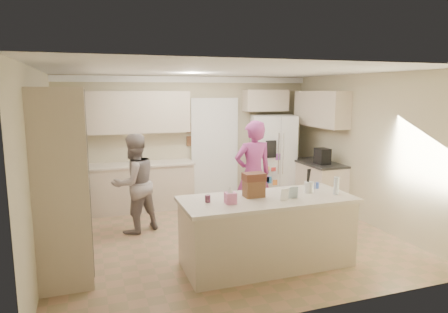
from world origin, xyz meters
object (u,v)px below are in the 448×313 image
object	(u,v)px
dollhouse_body	(254,189)
island_base	(267,233)
coffee_maker	(322,156)
teen_boy	(134,183)
teen_girl	(253,174)
refrigerator	(273,158)
utensil_crock	(309,187)
tissue_box	(230,198)

from	to	relation	value
dollhouse_body	island_base	bearing A→B (deg)	-33.69
coffee_maker	island_base	world-z (taller)	coffee_maker
teen_boy	teen_girl	xyz separation A→B (m)	(1.93, -0.40, 0.10)
coffee_maker	island_base	size ratio (longest dim) A/B	0.14
refrigerator	coffee_maker	world-z (taller)	refrigerator
utensil_crock	teen_girl	xyz separation A→B (m)	(-0.23, 1.41, -0.09)
refrigerator	teen_boy	size ratio (longest dim) A/B	1.10
dollhouse_body	teen_girl	distance (m)	1.49
coffee_maker	teen_girl	distance (m)	1.69
island_base	tissue_box	bearing A→B (deg)	-169.70
dollhouse_body	teen_boy	distance (m)	2.24
refrigerator	tissue_box	bearing A→B (deg)	-107.67
island_base	tissue_box	size ratio (longest dim) A/B	15.71
refrigerator	dollhouse_body	bearing A→B (deg)	-103.83
island_base	utensil_crock	world-z (taller)	utensil_crock
coffee_maker	island_base	bearing A→B (deg)	-137.17
teen_girl	teen_boy	bearing A→B (deg)	-13.22
teen_girl	coffee_maker	bearing A→B (deg)	-166.42
island_base	utensil_crock	size ratio (longest dim) A/B	14.67
coffee_maker	teen_boy	size ratio (longest dim) A/B	0.18
island_base	teen_boy	bearing A→B (deg)	128.89
teen_boy	teen_girl	world-z (taller)	teen_girl
coffee_maker	tissue_box	world-z (taller)	coffee_maker
utensil_crock	teen_girl	size ratio (longest dim) A/B	0.08
utensil_crock	dollhouse_body	bearing A→B (deg)	176.42
teen_boy	refrigerator	bearing A→B (deg)	172.38
teen_boy	tissue_box	bearing A→B (deg)	88.89
tissue_box	utensil_crock	bearing A→B (deg)	7.13
teen_girl	dollhouse_body	bearing A→B (deg)	65.75
island_base	teen_boy	size ratio (longest dim) A/B	1.35
refrigerator	island_base	distance (m)	3.32
tissue_box	teen_girl	distance (m)	1.84
dollhouse_body	teen_girl	bearing A→B (deg)	67.17
island_base	teen_girl	xyz separation A→B (m)	(0.42, 1.46, 0.47)
utensil_crock	tissue_box	distance (m)	1.21
refrigerator	teen_boy	xyz separation A→B (m)	(-3.01, -1.06, -0.08)
coffee_maker	tissue_box	distance (m)	3.28
refrigerator	tissue_box	size ratio (longest dim) A/B	12.86
dollhouse_body	teen_girl	size ratio (longest dim) A/B	0.14
coffee_maker	teen_boy	bearing A→B (deg)	-179.47
utensil_crock	teen_girl	bearing A→B (deg)	99.07
refrigerator	teen_boy	bearing A→B (deg)	-144.15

